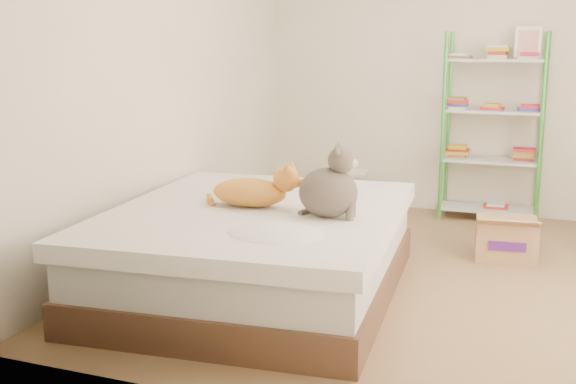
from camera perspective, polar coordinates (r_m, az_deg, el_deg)
The scene contains 7 objects.
room at distance 4.93m, azimuth 10.55°, elevation 7.96°, with size 3.81×4.21×2.61m.
bed at distance 4.71m, azimuth -2.46°, elevation -4.63°, with size 1.97×2.37×0.57m.
orange_cat at distance 4.66m, azimuth -3.06°, elevation 0.26°, with size 0.58×0.31×0.23m, color orange, non-canonical shape.
grey_cat at distance 4.35m, azimuth 3.21°, elevation 0.82°, with size 0.32×0.39×0.44m, color #67564E, non-canonical shape.
shelf_unit at distance 6.78m, azimuth 15.94°, elevation 5.30°, with size 0.88×0.36×1.74m.
cardboard_box at distance 5.68m, azimuth 16.86°, elevation -3.56°, with size 0.48×0.47×0.36m.
white_bin at distance 6.89m, azimuth 4.75°, elevation 0.01°, with size 0.39×0.35×0.41m.
Camera 1 is at (0.90, -4.83, 1.62)m, focal length 45.00 mm.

